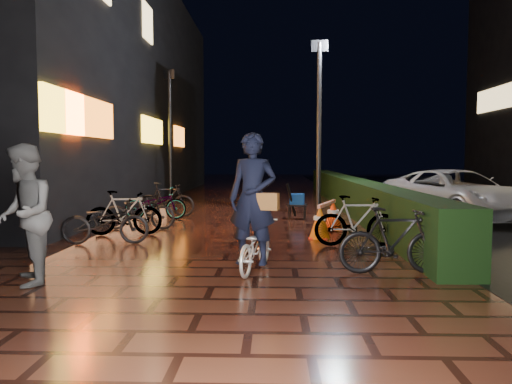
{
  "coord_description": "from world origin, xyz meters",
  "views": [
    {
      "loc": [
        0.78,
        -8.54,
        1.67
      ],
      "look_at": [
        0.51,
        -0.33,
        1.1
      ],
      "focal_mm": 35.0,
      "sensor_mm": 36.0,
      "label": 1
    }
  ],
  "objects_px": {
    "bystander_person": "(24,215)",
    "traffic_barrier": "(327,218)",
    "cyclist": "(254,221)",
    "cart_assembly": "(297,200)",
    "van": "(456,194)"
  },
  "relations": [
    {
      "from": "bystander_person",
      "to": "traffic_barrier",
      "type": "height_order",
      "value": "bystander_person"
    },
    {
      "from": "cyclist",
      "to": "cart_assembly",
      "type": "relative_size",
      "value": 2.08
    },
    {
      "from": "cyclist",
      "to": "cart_assembly",
      "type": "height_order",
      "value": "cyclist"
    },
    {
      "from": "bystander_person",
      "to": "cyclist",
      "type": "relative_size",
      "value": 0.91
    },
    {
      "from": "bystander_person",
      "to": "traffic_barrier",
      "type": "distance_m",
      "value": 6.37
    },
    {
      "from": "traffic_barrier",
      "to": "cart_assembly",
      "type": "bearing_deg",
      "value": 101.45
    },
    {
      "from": "van",
      "to": "cart_assembly",
      "type": "distance_m",
      "value": 4.37
    },
    {
      "from": "cyclist",
      "to": "traffic_barrier",
      "type": "height_order",
      "value": "cyclist"
    },
    {
      "from": "van",
      "to": "cart_assembly",
      "type": "height_order",
      "value": "van"
    },
    {
      "from": "cyclist",
      "to": "traffic_barrier",
      "type": "xyz_separation_m",
      "value": [
        1.46,
        3.7,
        -0.41
      ]
    },
    {
      "from": "traffic_barrier",
      "to": "bystander_person",
      "type": "bearing_deg",
      "value": -134.14
    },
    {
      "from": "cyclist",
      "to": "traffic_barrier",
      "type": "distance_m",
      "value": 4.0
    },
    {
      "from": "traffic_barrier",
      "to": "cart_assembly",
      "type": "distance_m",
      "value": 2.71
    },
    {
      "from": "traffic_barrier",
      "to": "cart_assembly",
      "type": "height_order",
      "value": "cart_assembly"
    },
    {
      "from": "bystander_person",
      "to": "traffic_barrier",
      "type": "bearing_deg",
      "value": 111.06
    }
  ]
}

